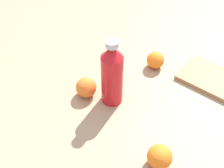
% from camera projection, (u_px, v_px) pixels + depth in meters
% --- Properties ---
extents(ground_plane, '(2.40, 2.40, 0.00)m').
position_uv_depth(ground_plane, '(110.00, 96.00, 1.17)').
color(ground_plane, '#9E7F60').
extents(water_bottle, '(0.08, 0.08, 0.27)m').
position_uv_depth(water_bottle, '(112.00, 74.00, 1.07)').
color(water_bottle, red).
rests_on(water_bottle, ground_plane).
extents(orange_0, '(0.07, 0.07, 0.07)m').
position_uv_depth(orange_0, '(155.00, 60.00, 1.27)').
color(orange_0, orange).
rests_on(orange_0, ground_plane).
extents(orange_1, '(0.08, 0.08, 0.08)m').
position_uv_depth(orange_1, '(86.00, 87.00, 1.15)').
color(orange_1, orange).
rests_on(orange_1, ground_plane).
extents(orange_2, '(0.08, 0.08, 0.08)m').
position_uv_depth(orange_2, '(160.00, 157.00, 0.93)').
color(orange_2, orange).
rests_on(orange_2, ground_plane).
extents(cutting_board, '(0.23, 0.18, 0.02)m').
position_uv_depth(cutting_board, '(210.00, 78.00, 1.23)').
color(cutting_board, '#99724C').
rests_on(cutting_board, ground_plane).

